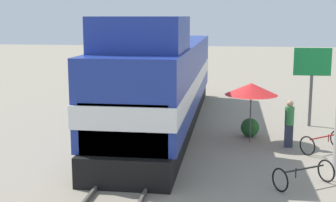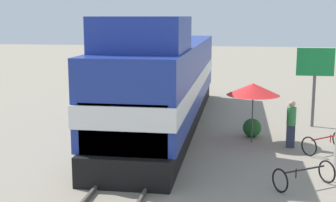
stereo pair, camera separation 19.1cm
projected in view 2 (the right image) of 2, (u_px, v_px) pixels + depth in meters
name	position (u px, v px, depth m)	size (l,w,h in m)	color
ground_plane	(154.00, 143.00, 18.18)	(120.00, 120.00, 0.00)	gray
rail_near	(136.00, 141.00, 18.27)	(0.08, 34.67, 0.15)	#4C4742
rail_far	(172.00, 142.00, 18.06)	(0.08, 34.67, 0.15)	#4C4742
locomotive	(164.00, 83.00, 20.31)	(3.10, 16.52, 4.86)	black
vendor_umbrella	(253.00, 89.00, 17.92)	(2.04, 2.04, 2.34)	#4C4C4C
billboard_sign	(315.00, 69.00, 20.48)	(1.61, 0.12, 3.50)	#595959
shrub_cluster	(252.00, 128.00, 19.09)	(0.76, 0.76, 0.76)	#236028
person_bystander	(291.00, 122.00, 17.42)	(0.34, 0.34, 1.79)	#2D3347
bicycle	(325.00, 143.00, 16.90)	(1.76, 1.65, 0.70)	black
bicycle_spare	(304.00, 176.00, 13.43)	(1.86, 1.57, 0.69)	black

